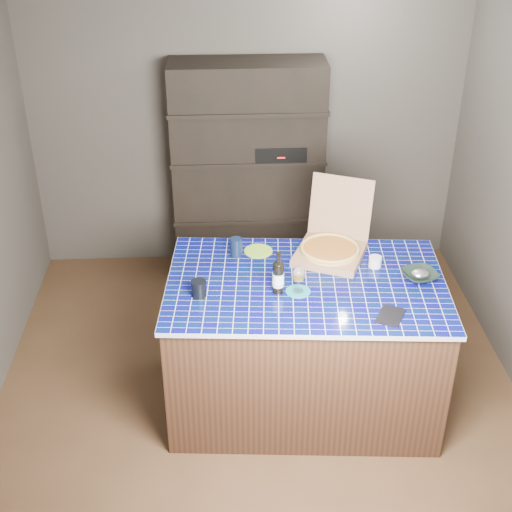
{
  "coord_description": "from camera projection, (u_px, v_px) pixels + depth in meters",
  "views": [
    {
      "loc": [
        -0.21,
        -3.77,
        3.25
      ],
      "look_at": [
        -0.01,
        0.0,
        1.02
      ],
      "focal_mm": 50.0,
      "sensor_mm": 36.0,
      "label": 1
    }
  ],
  "objects": [
    {
      "name": "green_trivet",
      "position": [
        258.0,
        251.0,
        4.61
      ],
      "size": [
        0.18,
        0.18,
        0.01
      ],
      "primitive_type": "cylinder",
      "color": "#83C42A",
      "rests_on": "kitchen_island"
    },
    {
      "name": "room",
      "position": [
        258.0,
        223.0,
        4.27
      ],
      "size": [
        3.5,
        3.5,
        3.5
      ],
      "color": "brown",
      "rests_on": "ground"
    },
    {
      "name": "mead_bottle",
      "position": [
        278.0,
        277.0,
        4.16
      ],
      "size": [
        0.07,
        0.07,
        0.27
      ],
      "color": "black",
      "rests_on": "kitchen_island"
    },
    {
      "name": "pizza_box",
      "position": [
        331.0,
        247.0,
        4.54
      ],
      "size": [
        0.57,
        0.61,
        0.44
      ],
      "rotation": [
        0.0,
        0.0,
        -0.4
      ],
      "color": "#986E4E",
      "rests_on": "kitchen_island"
    },
    {
      "name": "bowl",
      "position": [
        420.0,
        276.0,
        4.31
      ],
      "size": [
        0.26,
        0.26,
        0.05
      ],
      "primitive_type": "imported",
      "rotation": [
        0.0,
        0.0,
        0.29
      ],
      "color": "black",
      "rests_on": "kitchen_island"
    },
    {
      "name": "tumbler",
      "position": [
        199.0,
        288.0,
        4.15
      ],
      "size": [
        0.09,
        0.09,
        0.1
      ],
      "primitive_type": "cylinder",
      "color": "black",
      "rests_on": "kitchen_island"
    },
    {
      "name": "shelving_unit",
      "position": [
        248.0,
        172.0,
        5.76
      ],
      "size": [
        1.2,
        0.41,
        1.8
      ],
      "color": "black",
      "rests_on": "floor"
    },
    {
      "name": "navy_cup",
      "position": [
        236.0,
        247.0,
        4.54
      ],
      "size": [
        0.08,
        0.08,
        0.12
      ],
      "primitive_type": "cylinder",
      "color": "black",
      "rests_on": "kitchen_island"
    },
    {
      "name": "white_jar",
      "position": [
        375.0,
        262.0,
        4.44
      ],
      "size": [
        0.08,
        0.08,
        0.07
      ],
      "primitive_type": "cylinder",
      "color": "white",
      "rests_on": "kitchen_island"
    },
    {
      "name": "teal_trivet",
      "position": [
        298.0,
        291.0,
        4.2
      ],
      "size": [
        0.15,
        0.15,
        0.01
      ],
      "primitive_type": "cylinder",
      "color": "teal",
      "rests_on": "kitchen_island"
    },
    {
      "name": "wine_glass",
      "position": [
        299.0,
        275.0,
        4.15
      ],
      "size": [
        0.07,
        0.07,
        0.16
      ],
      "color": "white",
      "rests_on": "teal_trivet"
    },
    {
      "name": "foil_contents",
      "position": [
        420.0,
        274.0,
        4.31
      ],
      "size": [
        0.11,
        0.09,
        0.05
      ],
      "primitive_type": "ellipsoid",
      "color": "silver",
      "rests_on": "bowl"
    },
    {
      "name": "dvd_case",
      "position": [
        390.0,
        316.0,
        3.98
      ],
      "size": [
        0.2,
        0.22,
        0.01
      ],
      "primitive_type": "cube",
      "rotation": [
        0.0,
        0.0,
        -0.48
      ],
      "color": "black",
      "rests_on": "kitchen_island"
    },
    {
      "name": "kitchen_island",
      "position": [
        304.0,
        343.0,
        4.54
      ],
      "size": [
        1.76,
        1.19,
        0.92
      ],
      "rotation": [
        0.0,
        0.0,
        -0.07
      ],
      "color": "#402819",
      "rests_on": "floor"
    }
  ]
}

